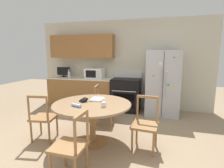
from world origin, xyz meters
name	(u,v)px	position (x,y,z in m)	size (l,w,h in m)	color
ground_plane	(89,149)	(0.00, 0.00, 0.00)	(14.00, 14.00, 0.00)	#9E8466
back_wall	(112,60)	(-0.31, 2.59, 1.44)	(5.20, 0.44, 2.60)	beige
kitchen_counter	(81,92)	(-1.20, 2.29, 0.45)	(2.02, 0.64, 0.90)	#936033
refrigerator	(163,83)	(1.20, 2.20, 0.85)	(0.85, 0.79, 1.71)	#B2B5BA
oven_range	(126,94)	(0.21, 2.26, 0.47)	(0.80, 0.68, 1.08)	black
microwave	(95,73)	(-0.75, 2.27, 1.05)	(0.53, 0.37, 0.30)	white
countertop_tv	(64,71)	(-1.83, 2.36, 1.07)	(0.43, 0.16, 0.31)	black
counter_bottle	(69,74)	(-1.55, 2.18, 1.00)	(0.07, 0.07, 0.26)	silver
dining_table	(92,110)	(-0.03, 0.24, 0.63)	(1.39, 1.39, 0.75)	#997551
dining_chair_near	(71,147)	(0.04, -0.70, 0.43)	(0.43, 0.43, 0.90)	#9E7042
dining_chair_left	(43,118)	(-0.96, 0.09, 0.43)	(0.48, 0.48, 0.90)	#9E7042
dining_chair_right	(145,125)	(0.91, 0.27, 0.43)	(0.46, 0.46, 0.90)	#9E7042
dining_chair_far	(104,105)	(-0.12, 1.18, 0.43)	(0.47, 0.47, 0.90)	#9E7042
candle_glass	(104,105)	(0.23, 0.09, 0.78)	(0.08, 0.08, 0.08)	silver
folded_napkin	(76,105)	(-0.20, -0.03, 0.77)	(0.20, 0.11, 0.05)	#A3BCDB
wallet	(84,100)	(-0.22, 0.29, 0.77)	(0.17, 0.17, 0.07)	black
mail_stack	(97,99)	(-0.03, 0.49, 0.76)	(0.26, 0.33, 0.02)	white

